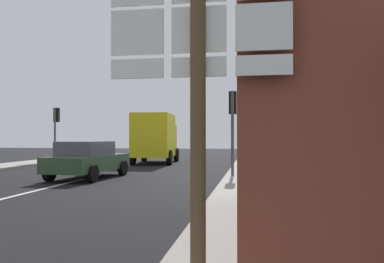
% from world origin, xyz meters
% --- Properties ---
extents(ground_plane, '(80.00, 80.00, 0.00)m').
position_xyz_m(ground_plane, '(0.00, 10.00, 0.00)').
color(ground_plane, black).
extents(sidewalk_right, '(2.29, 44.00, 0.14)m').
position_xyz_m(sidewalk_right, '(6.59, 8.00, 0.07)').
color(sidewalk_right, gray).
rests_on(sidewalk_right, ground).
extents(lane_centre_stripe, '(0.16, 12.00, 0.01)m').
position_xyz_m(lane_centre_stripe, '(0.00, 6.00, 0.01)').
color(lane_centre_stripe, silver).
rests_on(lane_centre_stripe, ground).
extents(sedan_far, '(2.22, 4.32, 1.47)m').
position_xyz_m(sedan_far, '(0.04, 10.62, 0.76)').
color(sedan_far, '#2D5133').
rests_on(sedan_far, ground).
extents(delivery_truck, '(2.81, 5.15, 3.05)m').
position_xyz_m(delivery_truck, '(0.46, 19.70, 1.65)').
color(delivery_truck, yellow).
rests_on(delivery_truck, ground).
extents(route_sign_post, '(1.66, 0.14, 3.20)m').
position_xyz_m(route_sign_post, '(6.07, -0.54, 2.00)').
color(route_sign_post, brown).
rests_on(route_sign_post, ground).
extents(traffic_light_far_left, '(0.30, 0.49, 3.49)m').
position_xyz_m(traffic_light_far_left, '(-5.74, 18.78, 2.58)').
color(traffic_light_far_left, '#47474C').
rests_on(traffic_light_far_left, ground).
extents(traffic_light_near_right, '(0.30, 0.49, 3.45)m').
position_xyz_m(traffic_light_near_right, '(5.74, 11.40, 2.56)').
color(traffic_light_near_right, '#47474C').
rests_on(traffic_light_near_right, ground).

